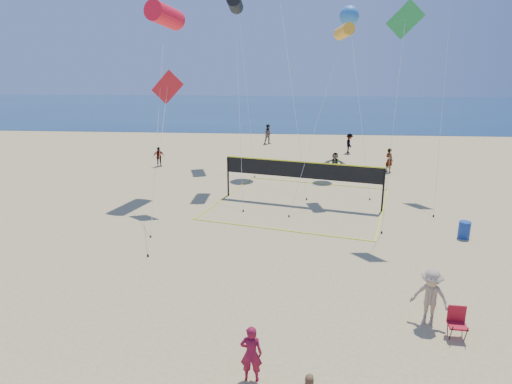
# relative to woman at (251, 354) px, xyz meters

# --- Properties ---
(ground) EXTENTS (120.00, 120.00, 0.00)m
(ground) POSITION_rel_woman_xyz_m (1.27, 1.46, -0.76)
(ground) COLOR tan
(ground) RESTS_ON ground
(ocean) EXTENTS (140.00, 50.00, 0.03)m
(ocean) POSITION_rel_woman_xyz_m (1.27, 63.46, -0.74)
(ocean) COLOR navy
(ocean) RESTS_ON ground
(woman) EXTENTS (0.57, 0.38, 1.52)m
(woman) POSITION_rel_woman_xyz_m (0.00, 0.00, 0.00)
(woman) COLOR maroon
(woman) RESTS_ON ground
(bystander_b) EXTENTS (1.31, 1.12, 1.76)m
(bystander_b) POSITION_rel_woman_xyz_m (5.14, 2.96, 0.12)
(bystander_b) COLOR tan
(bystander_b) RESTS_ON ground
(far_person_0) EXTENTS (0.92, 0.68, 1.45)m
(far_person_0) POSITION_rel_woman_xyz_m (-8.87, 22.87, -0.03)
(far_person_0) COLOR gray
(far_person_0) RESTS_ON ground
(far_person_1) EXTENTS (1.47, 0.77, 1.52)m
(far_person_1) POSITION_rel_woman_xyz_m (3.94, 21.45, -0.00)
(far_person_1) COLOR gray
(far_person_1) RESTS_ON ground
(far_person_2) EXTENTS (0.69, 0.74, 1.70)m
(far_person_2) POSITION_rel_woman_xyz_m (7.80, 22.34, 0.09)
(far_person_2) COLOR gray
(far_person_2) RESTS_ON ground
(far_person_3) EXTENTS (1.00, 0.85, 1.80)m
(far_person_3) POSITION_rel_woman_xyz_m (-1.22, 32.70, 0.14)
(far_person_3) COLOR gray
(far_person_3) RESTS_ON ground
(far_person_4) EXTENTS (0.71, 1.12, 1.66)m
(far_person_4) POSITION_rel_woman_xyz_m (5.81, 28.85, 0.07)
(far_person_4) COLOR gray
(far_person_4) RESTS_ON ground
(camp_chair) EXTENTS (0.54, 0.66, 1.04)m
(camp_chair) POSITION_rel_woman_xyz_m (5.74, 2.30, -0.23)
(camp_chair) COLOR #AF1421
(camp_chair) RESTS_ON ground
(trash_barrel) EXTENTS (0.58, 0.58, 0.77)m
(trash_barrel) POSITION_rel_woman_xyz_m (8.70, 10.10, -0.38)
(trash_barrel) COLOR navy
(trash_barrel) RESTS_ON ground
(volleyball_net) EXTENTS (10.84, 10.74, 2.38)m
(volleyball_net) POSITION_rel_woman_xyz_m (1.50, 14.64, 0.87)
(volleyball_net) COLOR black
(volleyball_net) RESTS_ON ground
(kite_0) EXTENTS (1.83, 9.37, 10.76)m
(kite_0) POSITION_rel_woman_xyz_m (-6.24, 16.92, 9.26)
(kite_0) COLOR #FF132B
(kite_0) RESTS_ON ground
(kite_1) EXTENTS (1.51, 7.13, 11.39)m
(kite_1) POSITION_rel_woman_xyz_m (-2.58, 19.01, 10.07)
(kite_1) COLOR black
(kite_1) RESTS_ON ground
(kite_2) EXTENTS (3.40, 5.90, 9.61)m
(kite_2) POSITION_rel_woman_xyz_m (3.68, 17.25, 8.38)
(kite_2) COLOR yellow
(kite_2) RESTS_ON ground
(kite_3) EXTENTS (1.78, 7.08, 7.20)m
(kite_3) POSITION_rel_woman_xyz_m (-5.47, 13.58, 5.27)
(kite_3) COLOR red
(kite_3) RESTS_ON ground
(kite_4) EXTENTS (1.48, 1.10, 10.10)m
(kite_4) POSITION_rel_woman_xyz_m (5.50, 11.02, 8.02)
(kite_4) COLOR green
(kite_4) RESTS_ON ground
(kite_7) EXTENTS (1.71, 8.06, 11.06)m
(kite_7) POSITION_rel_woman_xyz_m (4.53, 22.75, 9.66)
(kite_7) COLOR #2F7BCE
(kite_7) RESTS_ON ground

